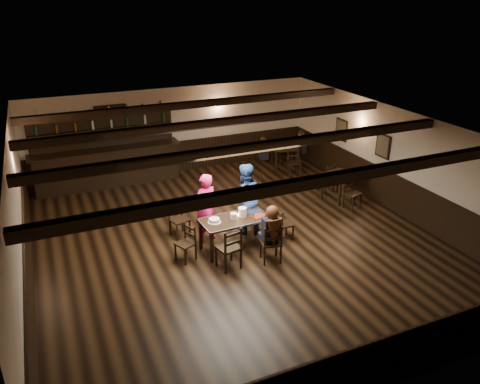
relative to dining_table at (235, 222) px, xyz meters
name	(u,v)px	position (x,y,z in m)	size (l,w,h in m)	color
ground	(237,240)	(0.19, 0.32, -0.67)	(10.00, 10.00, 0.00)	black
room_shell	(236,170)	(0.20, 0.36, 1.08)	(9.02, 10.02, 2.71)	beige
dining_table	(235,222)	(0.00, 0.00, 0.00)	(1.57, 0.84, 0.75)	black
chair_near_left	(231,246)	(-0.42, -0.76, -0.10)	(0.52, 0.51, 0.97)	black
chair_near_right	(272,241)	(0.48, -0.87, -0.14)	(0.49, 0.47, 0.90)	black
chair_end_left	(188,240)	(-1.11, 0.00, -0.20)	(0.48, 0.49, 0.80)	black
chair_end_right	(282,222)	(1.16, -0.06, -0.21)	(0.35, 0.37, 0.79)	black
chair_far_pushed	(178,216)	(-0.99, 1.13, -0.17)	(0.49, 0.47, 0.86)	black
woman_pink	(206,208)	(-0.47, 0.62, 0.16)	(0.61, 0.40, 1.66)	#D72043
man_blue	(244,199)	(0.53, 0.66, 0.20)	(0.85, 0.66, 1.75)	navy
seated_person	(272,226)	(0.50, -0.82, 0.20)	(0.37, 0.55, 0.89)	black
cake	(214,221)	(-0.48, 0.02, 0.12)	(0.29, 0.29, 0.09)	white
plate_stack_a	(234,216)	(-0.03, 0.00, 0.16)	(0.15, 0.15, 0.14)	white
plate_stack_b	(242,212)	(0.19, 0.03, 0.19)	(0.19, 0.19, 0.22)	white
tea_light	(237,216)	(0.09, 0.06, 0.11)	(0.05, 0.05, 0.06)	#A5A8AD
salt_shaker	(253,215)	(0.41, -0.08, 0.12)	(0.03, 0.03, 0.08)	silver
pepper_shaker	(253,215)	(0.41, -0.09, 0.13)	(0.04, 0.04, 0.10)	#A5A8AD
drink_glass	(245,212)	(0.30, 0.13, 0.14)	(0.08, 0.08, 0.12)	silver
menu_red	(258,215)	(0.55, -0.07, 0.09)	(0.31, 0.22, 0.00)	maroon
menu_blue	(255,211)	(0.57, 0.16, 0.09)	(0.29, 0.20, 0.00)	#0D1A41
bar_counter	(107,162)	(-1.99, 5.04, 0.06)	(4.34, 0.70, 2.20)	black
back_table_a	(339,178)	(3.72, 1.34, -0.02)	(0.95, 0.95, 0.75)	black
back_table_b	(284,150)	(3.49, 4.08, -0.02)	(1.01, 1.01, 0.75)	black
bg_patron_left	(263,148)	(2.73, 4.10, 0.15)	(0.21, 0.34, 0.71)	black
bg_patron_right	(301,141)	(4.14, 4.16, 0.18)	(0.28, 0.39, 0.76)	black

